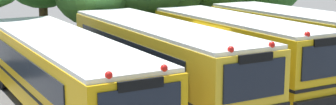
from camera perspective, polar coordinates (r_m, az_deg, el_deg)
ground_plane at (r=19.33m, az=3.40°, el=-4.28°), size 160.00×160.00×0.00m
school_bus_0 at (r=16.84m, az=-11.58°, el=-2.04°), size 2.61×11.54×2.60m
school_bus_1 at (r=18.09m, az=-0.85°, el=-0.58°), size 2.58×10.76×2.78m
school_bus_2 at (r=19.86m, az=7.74°, el=0.41°), size 2.51×9.23×2.80m
school_bus_3 at (r=22.27m, az=14.59°, el=1.32°), size 2.83×9.71×2.79m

